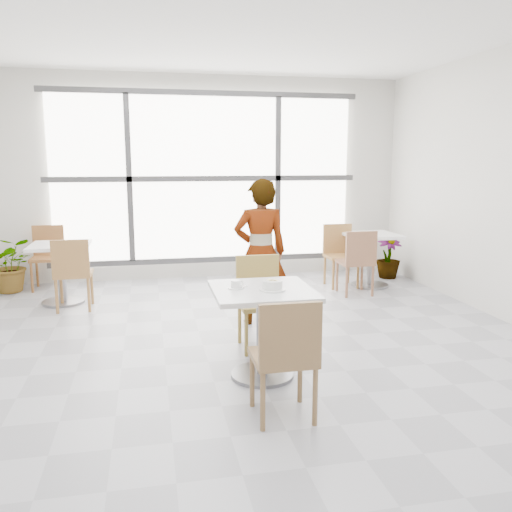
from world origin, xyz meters
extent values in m
plane|color=#9E9EA5|center=(0.00, 0.00, 0.00)|extent=(7.00, 7.00, 0.00)
plane|color=white|center=(0.00, 0.00, 3.00)|extent=(7.00, 7.00, 0.00)
plane|color=silver|center=(0.00, 3.50, 1.50)|extent=(6.00, 0.00, 6.00)
cube|color=white|center=(0.00, 3.44, 1.50)|extent=(4.40, 0.04, 2.40)
cube|color=#3F3F42|center=(0.00, 3.41, 1.50)|extent=(4.60, 0.05, 0.08)
cube|color=#3F3F42|center=(-1.10, 3.41, 1.50)|extent=(0.08, 0.05, 2.40)
cube|color=#3F3F42|center=(1.10, 3.41, 1.50)|extent=(0.08, 0.05, 2.40)
cube|color=#3F3F42|center=(0.00, 3.41, 0.28)|extent=(4.60, 0.05, 0.08)
cube|color=#3F3F42|center=(0.00, 3.41, 2.72)|extent=(4.60, 0.05, 0.08)
cube|color=silver|center=(0.03, -0.40, 0.73)|extent=(0.80, 0.80, 0.04)
cylinder|color=slate|center=(0.03, -0.40, 0.35)|extent=(0.10, 0.10, 0.71)
cylinder|color=slate|center=(0.03, -0.40, 0.01)|extent=(0.52, 0.52, 0.03)
cube|color=brown|center=(0.02, -1.10, 0.43)|extent=(0.42, 0.42, 0.04)
cube|color=brown|center=(0.02, -1.29, 0.66)|extent=(0.42, 0.04, 0.42)
cylinder|color=brown|center=(0.20, -0.92, 0.21)|extent=(0.04, 0.04, 0.41)
cylinder|color=brown|center=(0.20, -1.28, 0.21)|extent=(0.04, 0.04, 0.41)
cylinder|color=brown|center=(-0.16, -0.92, 0.21)|extent=(0.04, 0.04, 0.41)
cylinder|color=brown|center=(-0.16, -1.28, 0.21)|extent=(0.04, 0.04, 0.41)
cube|color=#A0833D|center=(0.17, 0.25, 0.43)|extent=(0.42, 0.42, 0.04)
cube|color=#A0833D|center=(0.17, 0.44, 0.66)|extent=(0.42, 0.04, 0.42)
cylinder|color=#A0833D|center=(-0.01, 0.07, 0.21)|extent=(0.04, 0.04, 0.41)
cylinder|color=#A0833D|center=(-0.01, 0.43, 0.21)|extent=(0.04, 0.04, 0.41)
cylinder|color=#A0833D|center=(0.35, 0.07, 0.21)|extent=(0.04, 0.04, 0.41)
cylinder|color=#A0833D|center=(0.35, 0.43, 0.21)|extent=(0.04, 0.04, 0.41)
cylinder|color=white|center=(0.10, -0.47, 0.76)|extent=(0.21, 0.21, 0.01)
cylinder|color=white|center=(0.10, -0.47, 0.80)|extent=(0.16, 0.16, 0.07)
torus|color=white|center=(0.10, -0.47, 0.83)|extent=(0.16, 0.16, 0.01)
cylinder|color=#CFBA81|center=(0.10, -0.47, 0.80)|extent=(0.14, 0.14, 0.05)
cylinder|color=#F3E99C|center=(0.08, -0.45, 0.83)|extent=(0.03, 0.03, 0.01)
cylinder|color=beige|center=(0.11, -0.48, 0.83)|extent=(0.03, 0.03, 0.01)
cylinder|color=beige|center=(0.10, -0.48, 0.83)|extent=(0.03, 0.03, 0.02)
cylinder|color=#F0E79B|center=(0.09, -0.47, 0.83)|extent=(0.03, 0.03, 0.02)
cylinder|color=#F7EC9F|center=(0.08, -0.46, 0.83)|extent=(0.03, 0.03, 0.01)
cylinder|color=beige|center=(0.10, -0.52, 0.83)|extent=(0.03, 0.03, 0.02)
cylinder|color=beige|center=(0.13, -0.49, 0.83)|extent=(0.03, 0.03, 0.01)
cylinder|color=beige|center=(0.08, -0.48, 0.83)|extent=(0.03, 0.03, 0.02)
cylinder|color=#F3E99C|center=(0.12, -0.47, 0.83)|extent=(0.03, 0.03, 0.01)
cylinder|color=beige|center=(0.07, -0.47, 0.83)|extent=(0.03, 0.03, 0.02)
cylinder|color=#F7EF9F|center=(0.12, -0.47, 0.83)|extent=(0.03, 0.03, 0.01)
cylinder|color=beige|center=(0.11, -0.49, 0.83)|extent=(0.03, 0.03, 0.02)
cylinder|color=beige|center=(0.12, -0.49, 0.83)|extent=(0.03, 0.03, 0.01)
cylinder|color=white|center=(-0.18, -0.35, 0.75)|extent=(0.13, 0.13, 0.01)
cylinder|color=white|center=(-0.18, -0.35, 0.79)|extent=(0.08, 0.08, 0.06)
torus|color=white|center=(-0.13, -0.35, 0.79)|extent=(0.05, 0.01, 0.05)
cylinder|color=black|center=(-0.18, -0.35, 0.81)|extent=(0.07, 0.07, 0.00)
cube|color=silver|center=(-0.13, -0.37, 0.76)|extent=(0.09, 0.05, 0.00)
sphere|color=silver|center=(-0.09, -0.36, 0.76)|extent=(0.02, 0.02, 0.02)
imported|color=black|center=(0.32, 1.04, 0.79)|extent=(0.58, 0.39, 1.58)
cube|color=white|center=(-1.94, 2.34, 0.73)|extent=(0.70, 0.70, 0.04)
cylinder|color=slate|center=(-1.94, 2.34, 0.35)|extent=(0.10, 0.10, 0.71)
cylinder|color=slate|center=(-1.94, 2.34, 0.01)|extent=(0.52, 0.52, 0.03)
cube|color=white|center=(2.21, 2.41, 0.73)|extent=(0.70, 0.70, 0.04)
cylinder|color=gray|center=(2.21, 2.41, 0.35)|extent=(0.10, 0.10, 0.71)
cylinder|color=gray|center=(2.21, 2.41, 0.01)|extent=(0.52, 0.52, 0.03)
cube|color=#9C6C3A|center=(-1.75, 2.03, 0.43)|extent=(0.42, 0.42, 0.04)
cube|color=#9C6C3A|center=(-1.75, 1.84, 0.66)|extent=(0.42, 0.04, 0.42)
cylinder|color=#9C6C3A|center=(-1.57, 2.21, 0.21)|extent=(0.04, 0.04, 0.41)
cylinder|color=#9C6C3A|center=(-1.57, 1.85, 0.21)|extent=(0.04, 0.04, 0.41)
cylinder|color=#9C6C3A|center=(-1.93, 2.21, 0.21)|extent=(0.04, 0.04, 0.41)
cylinder|color=#9C6C3A|center=(-1.93, 1.85, 0.21)|extent=(0.04, 0.04, 0.41)
cube|color=brown|center=(-2.24, 3.14, 0.43)|extent=(0.42, 0.42, 0.04)
cube|color=brown|center=(-2.24, 3.33, 0.66)|extent=(0.42, 0.04, 0.42)
cylinder|color=brown|center=(-2.42, 2.96, 0.21)|extent=(0.04, 0.04, 0.41)
cylinder|color=brown|center=(-2.42, 3.32, 0.21)|extent=(0.04, 0.04, 0.41)
cylinder|color=brown|center=(-2.06, 2.96, 0.21)|extent=(0.04, 0.04, 0.41)
cylinder|color=brown|center=(-2.06, 3.32, 0.21)|extent=(0.04, 0.04, 0.41)
cube|color=#905F43|center=(1.83, 2.03, 0.43)|extent=(0.42, 0.42, 0.04)
cube|color=#905F43|center=(1.83, 1.84, 0.66)|extent=(0.42, 0.04, 0.42)
cylinder|color=#905F43|center=(2.01, 2.21, 0.21)|extent=(0.04, 0.04, 0.41)
cylinder|color=#905F43|center=(2.01, 1.85, 0.21)|extent=(0.04, 0.04, 0.41)
cylinder|color=#905F43|center=(1.65, 2.21, 0.21)|extent=(0.04, 0.04, 0.41)
cylinder|color=#905F43|center=(1.65, 1.85, 0.21)|extent=(0.04, 0.04, 0.41)
cube|color=#A4723C|center=(1.80, 2.47, 0.43)|extent=(0.42, 0.42, 0.04)
cube|color=#A4723C|center=(1.80, 2.66, 0.66)|extent=(0.42, 0.04, 0.42)
cylinder|color=#A4723C|center=(1.62, 2.29, 0.21)|extent=(0.04, 0.04, 0.41)
cylinder|color=#A4723C|center=(1.62, 2.65, 0.21)|extent=(0.04, 0.04, 0.41)
cylinder|color=#A4723C|center=(1.98, 2.29, 0.21)|extent=(0.04, 0.04, 0.41)
cylinder|color=#A4723C|center=(1.98, 2.65, 0.21)|extent=(0.04, 0.04, 0.41)
imported|color=#507835|center=(-2.70, 3.08, 0.38)|extent=(0.71, 0.62, 0.75)
imported|color=#4D873B|center=(2.70, 2.85, 0.33)|extent=(0.38, 0.38, 0.66)
camera|label=1|loc=(-0.85, -4.44, 1.77)|focal=36.95mm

